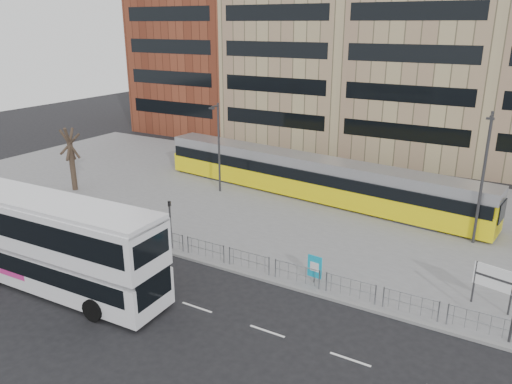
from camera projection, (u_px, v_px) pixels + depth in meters
The scene contains 15 objects.
ground at pixel (211, 266), 28.99m from camera, with size 120.00×120.00×0.00m, color black.
plaza at pixel (300, 204), 38.76m from camera, with size 64.00×24.00×0.15m, color slate.
kerb at pixel (211, 264), 29.00m from camera, with size 64.00×0.25×0.17m, color gray.
building_row at pixel (409, 28), 52.08m from camera, with size 70.40×18.40×31.20m.
pedestrian_barrier at pixel (244, 255), 28.12m from camera, with size 32.07×0.07×1.10m.
road_markings at pixel (181, 302), 25.24m from camera, with size 62.00×0.12×0.01m, color white.
double_decker_bus at pixel (58, 243), 25.64m from camera, with size 12.50×3.54×4.96m.
tram at pixel (311, 177), 39.58m from camera, with size 28.03×5.59×3.29m.
station_sign at pixel (494, 280), 23.95m from camera, with size 1.90×0.51×2.23m.
ad_panel at pixel (315, 267), 26.56m from camera, with size 0.84×0.14×1.56m.
pedestrian at pixel (151, 220), 33.21m from camera, with size 0.58×0.38×1.58m, color black.
traffic_light_west at pixel (170, 219), 30.29m from camera, with size 0.20×0.23×3.10m.
lamp_post_west at pixel (218, 144), 40.09m from camera, with size 0.45×1.04×7.30m.
lamp_post_east at pixel (483, 174), 30.21m from camera, with size 0.45×1.04×8.38m.
bare_tree at pixel (67, 125), 40.07m from camera, with size 4.62×4.62×7.57m.
Camera 1 is at (15.47, -21.15, 13.39)m, focal length 35.00 mm.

